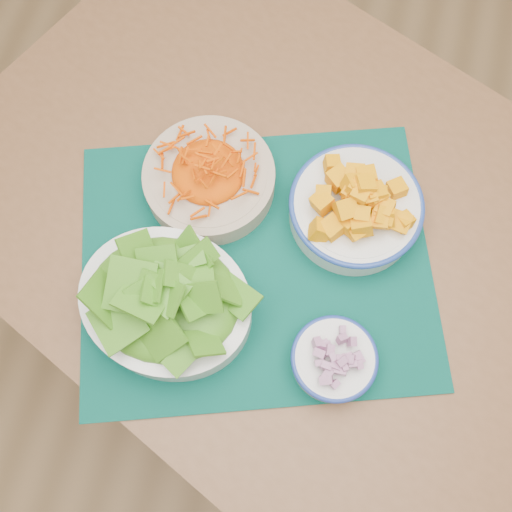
{
  "coord_description": "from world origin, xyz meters",
  "views": [
    {
      "loc": [
        0.3,
        0.01,
        1.57
      ],
      "look_at": [
        0.24,
        0.27,
        0.78
      ],
      "focal_mm": 40.0,
      "sensor_mm": 36.0,
      "label": 1
    }
  ],
  "objects_px": {
    "table": "(308,253)",
    "onion_bowl": "(334,359)",
    "placemat": "(256,263)",
    "carrot_bowl": "(209,176)",
    "lettuce_bowl": "(164,299)",
    "squash_bowl": "(357,205)"
  },
  "relations": [
    {
      "from": "placemat",
      "to": "squash_bowl",
      "type": "bearing_deg",
      "value": 22.28
    },
    {
      "from": "carrot_bowl",
      "to": "lettuce_bowl",
      "type": "distance_m",
      "value": 0.2
    },
    {
      "from": "carrot_bowl",
      "to": "onion_bowl",
      "type": "bearing_deg",
      "value": -43.01
    },
    {
      "from": "placemat",
      "to": "carrot_bowl",
      "type": "xyz_separation_m",
      "value": [
        -0.1,
        0.11,
        0.04
      ]
    },
    {
      "from": "placemat",
      "to": "onion_bowl",
      "type": "distance_m",
      "value": 0.19
    },
    {
      "from": "table",
      "to": "onion_bowl",
      "type": "xyz_separation_m",
      "value": [
        0.07,
        -0.19,
        0.13
      ]
    },
    {
      "from": "squash_bowl",
      "to": "onion_bowl",
      "type": "bearing_deg",
      "value": -86.4
    },
    {
      "from": "lettuce_bowl",
      "to": "table",
      "type": "bearing_deg",
      "value": 52.07
    },
    {
      "from": "carrot_bowl",
      "to": "table",
      "type": "bearing_deg",
      "value": -10.92
    },
    {
      "from": "table",
      "to": "placemat",
      "type": "xyz_separation_m",
      "value": [
        -0.07,
        -0.07,
        0.1
      ]
    },
    {
      "from": "table",
      "to": "carrot_bowl",
      "type": "distance_m",
      "value": 0.23
    },
    {
      "from": "carrot_bowl",
      "to": "squash_bowl",
      "type": "height_order",
      "value": "squash_bowl"
    },
    {
      "from": "squash_bowl",
      "to": "table",
      "type": "bearing_deg",
      "value": -144.44
    },
    {
      "from": "placemat",
      "to": "carrot_bowl",
      "type": "relative_size",
      "value": 2.21
    },
    {
      "from": "placemat",
      "to": "carrot_bowl",
      "type": "distance_m",
      "value": 0.15
    },
    {
      "from": "lettuce_bowl",
      "to": "squash_bowl",
      "type": "bearing_deg",
      "value": 50.43
    },
    {
      "from": "placemat",
      "to": "squash_bowl",
      "type": "distance_m",
      "value": 0.17
    },
    {
      "from": "onion_bowl",
      "to": "carrot_bowl",
      "type": "bearing_deg",
      "value": 136.99
    },
    {
      "from": "lettuce_bowl",
      "to": "onion_bowl",
      "type": "bearing_deg",
      "value": 3.85
    },
    {
      "from": "squash_bowl",
      "to": "carrot_bowl",
      "type": "bearing_deg",
      "value": -179.0
    },
    {
      "from": "lettuce_bowl",
      "to": "onion_bowl",
      "type": "distance_m",
      "value": 0.25
    },
    {
      "from": "table",
      "to": "onion_bowl",
      "type": "distance_m",
      "value": 0.24
    }
  ]
}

